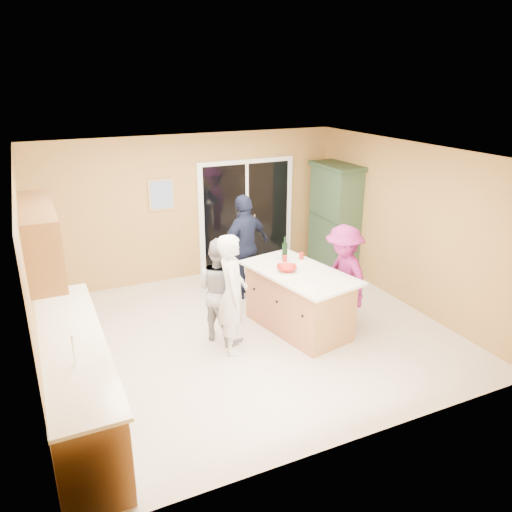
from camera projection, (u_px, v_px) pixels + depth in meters
name	position (u px, v px, depth m)	size (l,w,h in m)	color
floor	(250.00, 334.00, 7.25)	(5.50, 5.50, 0.00)	beige
ceiling	(249.00, 154.00, 6.36)	(5.50, 5.00, 0.10)	white
wall_back	(192.00, 208.00, 8.94)	(5.50, 0.10, 2.60)	tan
wall_front	(358.00, 330.00, 4.68)	(5.50, 0.10, 2.60)	tan
wall_left	(31.00, 283.00, 5.72)	(0.10, 5.00, 2.60)	tan
wall_right	(407.00, 225.00, 7.89)	(0.10, 5.00, 2.60)	tan
left_cabinet_run	(78.00, 387.00, 5.23)	(0.65, 3.05, 1.24)	#A4633F
upper_cabinets	(41.00, 238.00, 5.42)	(0.35, 1.60, 0.75)	#A4633F
sliding_door	(247.00, 215.00, 9.41)	(1.90, 0.07, 2.10)	white
framed_picture	(161.00, 195.00, 8.60)	(0.46, 0.04, 0.56)	tan
kitchen_island	(299.00, 302.00, 7.27)	(1.26, 1.89, 0.91)	#A4633F
green_hutch	(334.00, 220.00, 9.31)	(0.58, 1.11, 2.04)	#233823
woman_white	(232.00, 294.00, 6.57)	(0.60, 0.40, 1.65)	silver
woman_grey	(220.00, 290.00, 6.90)	(0.72, 0.56, 1.49)	#ACABAE
woman_navy	(245.00, 247.00, 8.23)	(1.03, 0.43, 1.75)	#161932
woman_magenta	(343.00, 276.00, 7.30)	(1.00, 0.57, 1.54)	#7C1B5A
serving_bowl	(287.00, 268.00, 7.11)	(0.29, 0.29, 0.07)	#AB1D13
tulip_vase	(57.00, 277.00, 6.30)	(0.22, 0.15, 0.41)	red
tumbler_near	(301.00, 256.00, 7.56)	(0.07, 0.07, 0.10)	#AB1D13
tumbler_far	(285.00, 258.00, 7.45)	(0.07, 0.07, 0.09)	#AB1D13
wine_bottle	(285.00, 251.00, 7.51)	(0.08, 0.08, 0.35)	black
white_plate	(310.00, 288.00, 6.52)	(0.20, 0.20, 0.01)	white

